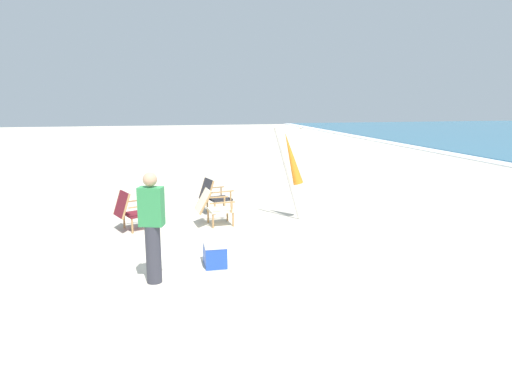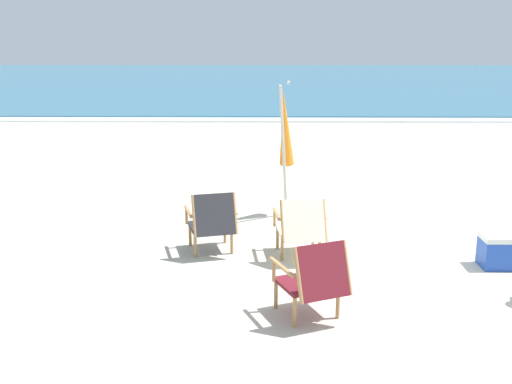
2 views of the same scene
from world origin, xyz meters
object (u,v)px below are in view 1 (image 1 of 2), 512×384
at_px(beach_chair_far_center, 213,206).
at_px(cooler_box, 215,253).
at_px(beach_chair_back_right, 131,210).
at_px(person_near_chairs, 152,227).
at_px(umbrella_furled_orange, 292,159).
at_px(beach_chair_front_left, 213,195).

bearing_deg(beach_chair_far_center, cooler_box, -6.12).
bearing_deg(beach_chair_far_center, beach_chair_back_right, -89.08).
xyz_separation_m(beach_chair_far_center, person_near_chairs, (2.90, -1.21, 0.42)).
height_order(beach_chair_back_right, person_near_chairs, person_near_chairs).
height_order(beach_chair_far_center, umbrella_furled_orange, umbrella_furled_orange).
bearing_deg(cooler_box, beach_chair_far_center, 173.88).
height_order(beach_chair_front_left, umbrella_furled_orange, umbrella_furled_orange).
relative_size(beach_chair_back_right, cooler_box, 1.72).
relative_size(beach_chair_front_left, umbrella_furled_orange, 0.40).
xyz_separation_m(beach_chair_far_center, cooler_box, (2.38, -0.26, -0.22)).
bearing_deg(cooler_box, person_near_chairs, -61.62).
bearing_deg(person_near_chairs, beach_chair_back_right, -170.78).
bearing_deg(beach_chair_far_center, umbrella_furled_orange, 94.57).
xyz_separation_m(beach_chair_back_right, cooler_box, (2.35, 1.42, -0.23)).
distance_m(umbrella_furled_orange, cooler_box, 3.43).
height_order(beach_chair_front_left, person_near_chairs, person_near_chairs).
bearing_deg(beach_chair_back_right, umbrella_furled_orange, 92.79).
distance_m(beach_chair_back_right, cooler_box, 2.76).
height_order(beach_chair_far_center, beach_chair_front_left, beach_chair_front_left).
height_order(person_near_chairs, cooler_box, person_near_chairs).
distance_m(beach_chair_far_center, cooler_box, 2.40).
bearing_deg(umbrella_furled_orange, beach_chair_far_center, -85.43).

